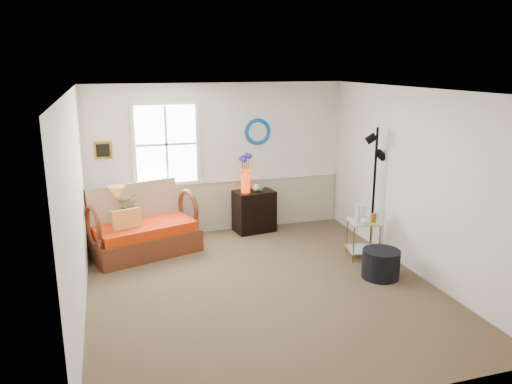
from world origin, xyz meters
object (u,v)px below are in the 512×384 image
object	(u,v)px
side_table	(363,239)
loveseat	(143,221)
lamp_stand	(122,232)
floor_lamp	(374,190)
ottoman	(381,264)
cabinet	(254,211)

from	to	relation	value
side_table	loveseat	bearing A→B (deg)	159.87
lamp_stand	floor_lamp	size ratio (longest dim) A/B	0.29
loveseat	ottoman	bearing A→B (deg)	-49.71
side_table	floor_lamp	bearing A→B (deg)	41.51
loveseat	cabinet	distance (m)	2.04
ottoman	side_table	bearing A→B (deg)	80.95
cabinet	side_table	distance (m)	2.10
loveseat	ottoman	size ratio (longest dim) A/B	3.11
side_table	ottoman	world-z (taller)	side_table
loveseat	lamp_stand	world-z (taller)	loveseat
lamp_stand	floor_lamp	world-z (taller)	floor_lamp
floor_lamp	ottoman	size ratio (longest dim) A/B	3.78
loveseat	floor_lamp	size ratio (longest dim) A/B	0.82
loveseat	side_table	world-z (taller)	loveseat
lamp_stand	side_table	bearing A→B (deg)	-22.12
loveseat	floor_lamp	xyz separation A→B (m)	(3.50, -0.92, 0.46)
lamp_stand	cabinet	xyz separation A→B (m)	(2.29, 0.26, 0.08)
loveseat	cabinet	world-z (taller)	loveseat
floor_lamp	ottoman	distance (m)	1.33
side_table	cabinet	bearing A→B (deg)	126.24
cabinet	ottoman	bearing A→B (deg)	-73.59
lamp_stand	ottoman	size ratio (longest dim) A/B	1.10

